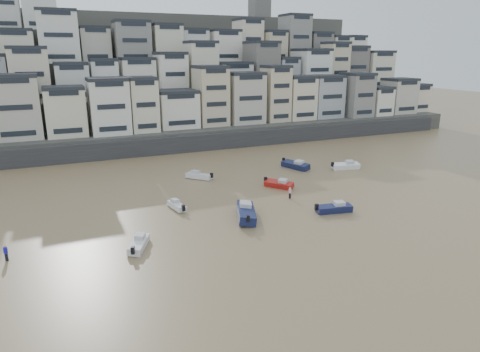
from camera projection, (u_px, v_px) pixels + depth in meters
name	position (u px, v px, depth m)	size (l,w,h in m)	color
ground	(301.00, 348.00, 30.68)	(400.00, 400.00, 0.00)	#8D704B
harbor_wall	(182.00, 144.00, 91.27)	(140.00, 3.00, 3.50)	#38383A
hillside	(158.00, 79.00, 125.05)	(141.04, 66.00, 50.00)	#4C4C47
boat_b	(334.00, 207.00, 56.75)	(5.30, 1.74, 1.45)	#141940
boat_h	(199.00, 175.00, 71.87)	(5.04, 1.65, 1.37)	silver
boat_j	(139.00, 242.00, 46.27)	(4.85, 1.59, 1.32)	silver
boat_c	(246.00, 211.00, 54.61)	(7.13, 2.33, 1.94)	#151C42
boat_g	(346.00, 165.00, 77.89)	(5.54, 1.81, 1.51)	white
boat_e	(279.00, 183.00, 67.11)	(5.07, 1.66, 1.38)	maroon
boat_i	(295.00, 164.00, 78.20)	(6.06, 1.98, 1.65)	#131A3C
boat_f	(177.00, 205.00, 57.96)	(4.19, 1.37, 1.14)	silver
person_blue	(6.00, 253.00, 43.37)	(0.44, 0.44, 1.74)	#1817AC
person_pink	(290.00, 193.00, 62.04)	(0.44, 0.44, 1.74)	#F2ABB3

